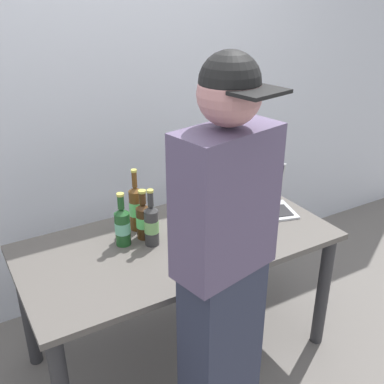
{
  "coord_description": "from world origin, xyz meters",
  "views": [
    {
      "loc": [
        -0.96,
        -1.78,
        1.96
      ],
      "look_at": [
        0.08,
        0.0,
        0.99
      ],
      "focal_mm": 43.12,
      "sensor_mm": 36.0,
      "label": 1
    }
  ],
  "objects_px": {
    "beer_bottle_dark": "(136,207)",
    "beer_bottle_amber": "(152,224)",
    "beer_bottle_green": "(122,225)",
    "person_figure": "(223,272)",
    "laptop": "(262,200)",
    "beer_bottle_brown": "(143,219)"
  },
  "relations": [
    {
      "from": "beer_bottle_dark",
      "to": "person_figure",
      "type": "height_order",
      "value": "person_figure"
    },
    {
      "from": "beer_bottle_green",
      "to": "person_figure",
      "type": "bearing_deg",
      "value": -77.7
    },
    {
      "from": "beer_bottle_green",
      "to": "beer_bottle_brown",
      "type": "relative_size",
      "value": 1.05
    },
    {
      "from": "laptop",
      "to": "beer_bottle_brown",
      "type": "distance_m",
      "value": 0.72
    },
    {
      "from": "beer_bottle_amber",
      "to": "person_figure",
      "type": "height_order",
      "value": "person_figure"
    },
    {
      "from": "beer_bottle_amber",
      "to": "person_figure",
      "type": "distance_m",
      "value": 0.6
    },
    {
      "from": "laptop",
      "to": "beer_bottle_brown",
      "type": "height_order",
      "value": "beer_bottle_brown"
    },
    {
      "from": "beer_bottle_dark",
      "to": "beer_bottle_amber",
      "type": "xyz_separation_m",
      "value": [
        0.0,
        -0.18,
        -0.02
      ]
    },
    {
      "from": "laptop",
      "to": "beer_bottle_amber",
      "type": "bearing_deg",
      "value": -177.84
    },
    {
      "from": "beer_bottle_green",
      "to": "person_figure",
      "type": "xyz_separation_m",
      "value": [
        0.15,
        -0.67,
        0.08
      ]
    },
    {
      "from": "person_figure",
      "to": "beer_bottle_amber",
      "type": "bearing_deg",
      "value": 92.12
    },
    {
      "from": "beer_bottle_brown",
      "to": "beer_bottle_amber",
      "type": "xyz_separation_m",
      "value": [
        0.01,
        -0.08,
        0.01
      ]
    },
    {
      "from": "laptop",
      "to": "person_figure",
      "type": "bearing_deg",
      "value": -137.89
    },
    {
      "from": "beer_bottle_dark",
      "to": "beer_bottle_amber",
      "type": "height_order",
      "value": "beer_bottle_dark"
    },
    {
      "from": "laptop",
      "to": "person_figure",
      "type": "distance_m",
      "value": 0.94
    },
    {
      "from": "beer_bottle_brown",
      "to": "person_figure",
      "type": "bearing_deg",
      "value": -87.56
    },
    {
      "from": "laptop",
      "to": "beer_bottle_dark",
      "type": "xyz_separation_m",
      "value": [
        -0.71,
        0.15,
        0.07
      ]
    },
    {
      "from": "beer_bottle_green",
      "to": "beer_bottle_brown",
      "type": "distance_m",
      "value": 0.12
    },
    {
      "from": "laptop",
      "to": "beer_bottle_dark",
      "type": "relative_size",
      "value": 1.13
    },
    {
      "from": "beer_bottle_dark",
      "to": "person_figure",
      "type": "bearing_deg",
      "value": -88.25
    },
    {
      "from": "beer_bottle_amber",
      "to": "laptop",
      "type": "bearing_deg",
      "value": 2.16
    },
    {
      "from": "person_figure",
      "to": "beer_bottle_green",
      "type": "bearing_deg",
      "value": 102.3
    }
  ]
}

